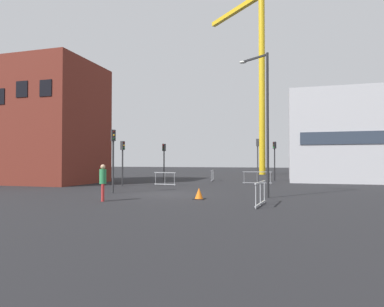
% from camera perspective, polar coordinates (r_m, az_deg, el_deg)
% --- Properties ---
extents(ground, '(160.00, 160.00, 0.00)m').
position_cam_1_polar(ground, '(20.24, -4.29, -6.97)').
color(ground, black).
extents(brick_building, '(7.53, 7.49, 10.75)m').
position_cam_1_polar(brick_building, '(32.58, -22.68, 4.77)').
color(brick_building, maroon).
rests_on(brick_building, ground).
extents(office_block, '(11.24, 10.66, 8.59)m').
position_cam_1_polar(office_block, '(36.94, 25.09, 2.42)').
color(office_block, '#B7B7BC').
rests_on(office_block, ground).
extents(construction_crane, '(14.75, 14.18, 27.06)m').
position_cam_1_polar(construction_crane, '(52.25, 11.51, 16.38)').
color(construction_crane, gold).
rests_on(construction_crane, ground).
extents(streetlamp_tall, '(1.75, 1.18, 7.95)m').
position_cam_1_polar(streetlamp_tall, '(18.89, 12.26, 6.86)').
color(streetlamp_tall, '#232326').
rests_on(streetlamp_tall, ground).
extents(traffic_light_verge, '(0.39, 0.32, 3.58)m').
position_cam_1_polar(traffic_light_verge, '(27.04, -11.82, -0.35)').
color(traffic_light_verge, '#2D2D30').
rests_on(traffic_light_verge, ground).
extents(traffic_light_median, '(0.29, 0.39, 3.66)m').
position_cam_1_polar(traffic_light_median, '(32.29, -4.83, -0.42)').
color(traffic_light_median, '#2D2D30').
rests_on(traffic_light_median, ground).
extents(traffic_light_near, '(0.37, 0.37, 3.95)m').
position_cam_1_polar(traffic_light_near, '(21.28, -13.37, 0.50)').
color(traffic_light_near, '#2D2D30').
rests_on(traffic_light_near, ground).
extents(traffic_light_island, '(0.35, 0.39, 3.95)m').
position_cam_1_polar(traffic_light_island, '(34.83, 13.98, -0.16)').
color(traffic_light_island, black).
rests_on(traffic_light_island, ground).
extents(traffic_light_crosswalk, '(0.26, 0.38, 4.09)m').
position_cam_1_polar(traffic_light_crosswalk, '(32.08, 11.20, 0.08)').
color(traffic_light_crosswalk, '#2D2D30').
rests_on(traffic_light_crosswalk, ground).
extents(pedestrian_walking, '(0.34, 0.34, 1.83)m').
position_cam_1_polar(pedestrian_walking, '(17.19, -15.04, -4.35)').
color(pedestrian_walking, red).
rests_on(pedestrian_walking, ground).
extents(safety_barrier_left_run, '(0.30, 2.33, 1.08)m').
position_cam_1_polar(safety_barrier_left_run, '(15.30, 11.64, -6.68)').
color(safety_barrier_left_run, '#B2B5BA').
rests_on(safety_barrier_left_run, ground).
extents(safety_barrier_mid_span, '(2.49, 0.23, 1.08)m').
position_cam_1_polar(safety_barrier_mid_span, '(29.38, 11.11, -4.05)').
color(safety_barrier_mid_span, gray).
rests_on(safety_barrier_mid_span, ground).
extents(safety_barrier_right_run, '(1.90, 0.25, 1.08)m').
position_cam_1_polar(safety_barrier_right_run, '(27.20, -4.68, -4.31)').
color(safety_barrier_right_run, '#9EA0A5').
rests_on(safety_barrier_right_run, ground).
extents(safety_barrier_front, '(0.38, 2.57, 1.08)m').
position_cam_1_polar(safety_barrier_front, '(33.04, 3.52, -3.76)').
color(safety_barrier_front, gray).
rests_on(safety_barrier_front, ground).
extents(traffic_cone_orange, '(0.59, 0.59, 0.60)m').
position_cam_1_polar(traffic_cone_orange, '(17.55, 1.20, -6.94)').
color(traffic_cone_orange, black).
rests_on(traffic_cone_orange, ground).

